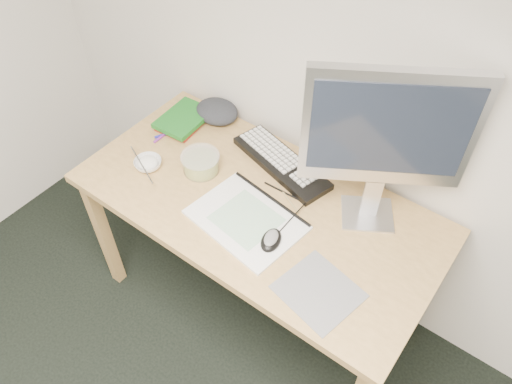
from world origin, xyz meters
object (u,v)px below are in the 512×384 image
keyboard (281,163)px  monitor (387,134)px  desk (257,215)px  sketchpad (246,220)px  rice_bowl (148,164)px

keyboard → monitor: monitor is taller
desk → sketchpad: size_ratio=3.53×
sketchpad → keyboard: (-0.06, 0.32, 0.01)m
desk → monitor: bearing=27.6°
desk → rice_bowl: (-0.46, -0.11, 0.10)m
desk → keyboard: keyboard is taller
desk → monitor: 0.63m
sketchpad → desk: bearing=111.3°
sketchpad → monitor: bearing=48.3°
desk → keyboard: 0.24m
desk → sketchpad: 0.14m
desk → monitor: size_ratio=2.23×
monitor → desk: bearing=176.1°
sketchpad → monitor: monitor is taller
sketchpad → keyboard: bearing=109.2°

